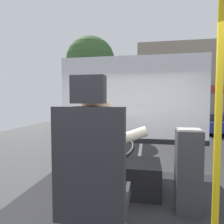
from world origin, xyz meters
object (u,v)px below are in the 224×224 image
(driver_seat, at_px, (93,185))
(steering_console, at_px, (118,175))
(handrail_pole, at_px, (218,129))
(bus_driver, at_px, (98,155))
(parked_car_blue, at_px, (215,122))
(fare_box, at_px, (188,171))

(driver_seat, relative_size, steering_console, 1.24)
(steering_console, distance_m, handrail_pole, 1.62)
(driver_seat, distance_m, handrail_pole, 0.93)
(bus_driver, height_order, parked_car_blue, bus_driver)
(driver_seat, height_order, bus_driver, driver_seat)
(driver_seat, bearing_deg, fare_box, 45.76)
(fare_box, bearing_deg, parked_car_blue, 71.27)
(parked_car_blue, bearing_deg, fare_box, -108.73)
(bus_driver, xyz_separation_m, handrail_pole, (0.82, -0.11, 0.24))
(driver_seat, xyz_separation_m, parked_car_blue, (4.61, 12.04, -0.77))
(bus_driver, bearing_deg, fare_box, 40.95)
(fare_box, bearing_deg, steering_console, 157.32)
(steering_console, distance_m, fare_box, 0.91)
(steering_console, bearing_deg, bus_driver, -90.00)
(bus_driver, relative_size, fare_box, 0.87)
(driver_seat, bearing_deg, handrail_pole, 1.46)
(bus_driver, xyz_separation_m, steering_console, (-0.00, 1.04, -0.55))
(driver_seat, height_order, fare_box, driver_seat)
(fare_box, height_order, parked_car_blue, fare_box)
(handrail_pole, bearing_deg, bus_driver, 172.52)
(driver_seat, height_order, parked_car_blue, driver_seat)
(bus_driver, distance_m, handrail_pole, 0.87)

